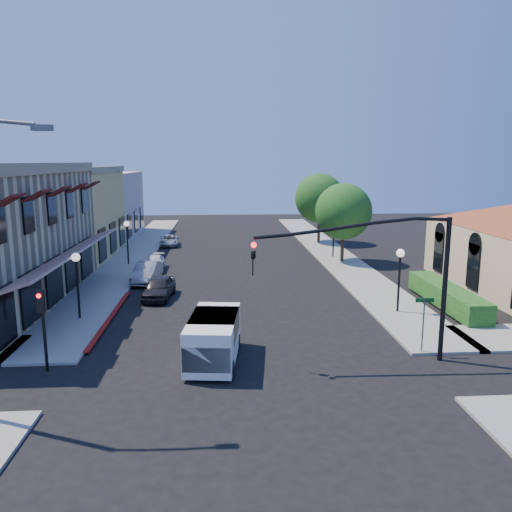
{
  "coord_description": "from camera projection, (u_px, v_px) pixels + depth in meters",
  "views": [
    {
      "loc": [
        -1.03,
        -17.6,
        8.17
      ],
      "look_at": [
        1.0,
        11.63,
        2.6
      ],
      "focal_mm": 35.0,
      "sensor_mm": 36.0,
      "label": 1
    }
  ],
  "objects": [
    {
      "name": "curb_red_strip",
      "position": [
        111.0,
        319.0,
        26.21
      ],
      "size": [
        0.25,
        10.0,
        0.06
      ],
      "primitive_type": "cube",
      "color": "maroon",
      "rests_on": "ground"
    },
    {
      "name": "sidewalk_left",
      "position": [
        136.0,
        253.0,
        44.7
      ],
      "size": [
        3.5,
        50.0,
        0.12
      ],
      "primitive_type": "cube",
      "color": "gray",
      "rests_on": "ground"
    },
    {
      "name": "street_tree_b",
      "position": [
        320.0,
        198.0,
        49.95
      ],
      "size": [
        4.94,
        4.94,
        7.02
      ],
      "color": "#382616",
      "rests_on": "ground"
    },
    {
      "name": "lamppost_right_near",
      "position": [
        400.0,
        264.0,
        26.75
      ],
      "size": [
        0.44,
        0.44,
        3.57
      ],
      "color": "black",
      "rests_on": "ground"
    },
    {
      "name": "signal_mast_arm",
      "position": [
        394.0,
        265.0,
        19.94
      ],
      "size": [
        8.01,
        0.39,
        6.0
      ],
      "color": "black",
      "rests_on": "ground"
    },
    {
      "name": "sidewalk_right",
      "position": [
        328.0,
        251.0,
        45.88
      ],
      "size": [
        3.5,
        50.0,
        0.12
      ],
      "primitive_type": "cube",
      "color": "gray",
      "rests_on": "ground"
    },
    {
      "name": "yellow_stucco_building",
      "position": [
        52.0,
        213.0,
        42.56
      ],
      "size": [
        10.0,
        12.0,
        7.6
      ],
      "primitive_type": "cube",
      "color": "tan",
      "rests_on": "ground"
    },
    {
      "name": "secondary_signal",
      "position": [
        42.0,
        315.0,
        19.24
      ],
      "size": [
        0.28,
        0.42,
        3.32
      ],
      "color": "black",
      "rests_on": "ground"
    },
    {
      "name": "street_tree_a",
      "position": [
        343.0,
        211.0,
        40.22
      ],
      "size": [
        4.56,
        4.56,
        6.48
      ],
      "color": "#382616",
      "rests_on": "ground"
    },
    {
      "name": "hedge",
      "position": [
        446.0,
        307.0,
        28.46
      ],
      "size": [
        1.4,
        8.0,
        1.1
      ],
      "primitive_type": "cube",
      "color": "#1C4A15",
      "rests_on": "ground"
    },
    {
      "name": "pink_stucco_building",
      "position": [
        89.0,
        205.0,
        54.38
      ],
      "size": [
        10.0,
        12.0,
        7.0
      ],
      "primitive_type": "cube",
      "color": "beige",
      "rests_on": "ground"
    },
    {
      "name": "parked_car_d",
      "position": [
        169.0,
        241.0,
        48.96
      ],
      "size": [
        2.04,
        3.89,
        1.05
      ],
      "primitive_type": "imported",
      "rotation": [
        0.0,
        0.0,
        0.08
      ],
      "color": "#A4A6A9",
      "rests_on": "ground"
    },
    {
      "name": "lamppost_left_near",
      "position": [
        77.0,
        269.0,
        25.59
      ],
      "size": [
        0.44,
        0.44,
        3.57
      ],
      "color": "black",
      "rests_on": "ground"
    },
    {
      "name": "parked_car_b",
      "position": [
        147.0,
        273.0,
        34.14
      ],
      "size": [
        1.75,
        4.23,
        1.36
      ],
      "primitive_type": "imported",
      "rotation": [
        0.0,
        0.0,
        -0.08
      ],
      "color": "#9B9EA0",
      "rests_on": "ground"
    },
    {
      "name": "street_name_sign",
      "position": [
        424.0,
        316.0,
        21.19
      ],
      "size": [
        0.8,
        0.06,
        2.5
      ],
      "color": "#595B5E",
      "rests_on": "ground"
    },
    {
      "name": "lamppost_right_far",
      "position": [
        334.0,
        226.0,
        42.43
      ],
      "size": [
        0.44,
        0.44,
        3.57
      ],
      "color": "black",
      "rests_on": "ground"
    },
    {
      "name": "lamppost_left_far",
      "position": [
        127.0,
        231.0,
        39.31
      ],
      "size": [
        0.44,
        0.44,
        3.57
      ],
      "color": "black",
      "rests_on": "ground"
    },
    {
      "name": "white_van",
      "position": [
        213.0,
        336.0,
        20.45
      ],
      "size": [
        2.35,
        4.52,
        1.92
      ],
      "color": "white",
      "rests_on": "ground"
    },
    {
      "name": "parked_car_a",
      "position": [
        159.0,
        288.0,
        30.15
      ],
      "size": [
        1.92,
        3.98,
        1.31
      ],
      "primitive_type": "imported",
      "rotation": [
        0.0,
        0.0,
        -0.1
      ],
      "color": "black",
      "rests_on": "ground"
    },
    {
      "name": "ground",
      "position": [
        251.0,
        381.0,
        18.84
      ],
      "size": [
        120.0,
        120.0,
        0.0
      ],
      "primitive_type": "plane",
      "color": "black",
      "rests_on": "ground"
    },
    {
      "name": "parked_car_c",
      "position": [
        154.0,
        263.0,
        37.92
      ],
      "size": [
        1.63,
        3.77,
        1.08
      ],
      "primitive_type": "imported",
      "rotation": [
        0.0,
        0.0,
        0.03
      ],
      "color": "white",
      "rests_on": "ground"
    }
  ]
}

